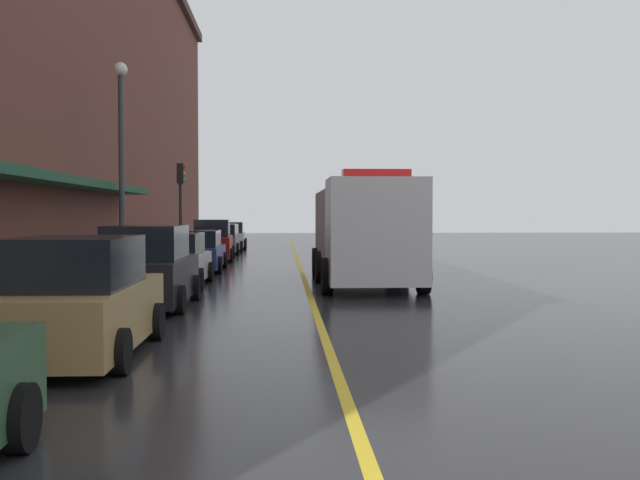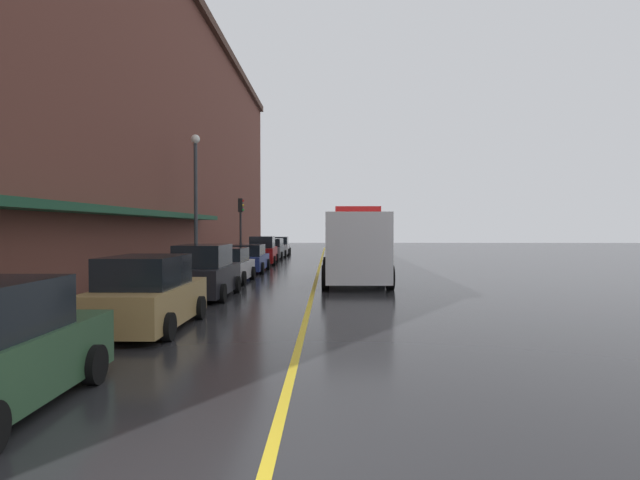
{
  "view_description": "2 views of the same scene",
  "coord_description": "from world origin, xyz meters",
  "px_view_note": "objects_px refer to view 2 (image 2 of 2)",
  "views": [
    {
      "loc": [
        -0.75,
        -3.47,
        2.18
      ],
      "look_at": [
        0.45,
        19.49,
        1.37
      ],
      "focal_mm": 41.28,
      "sensor_mm": 36.0,
      "label": 1
    },
    {
      "loc": [
        0.67,
        -5.07,
        2.54
      ],
      "look_at": [
        0.12,
        23.51,
        1.84
      ],
      "focal_mm": 29.6,
      "sensor_mm": 36.0,
      "label": 2
    }
  ],
  "objects_px": {
    "street_lamp_left": "(196,189)",
    "traffic_light_near": "(241,218)",
    "parking_meter_2": "(240,249)",
    "parked_car_2": "(204,273)",
    "box_truck": "(354,247)",
    "parked_car_3": "(229,266)",
    "parked_car_6": "(272,249)",
    "parked_car_1": "(148,295)",
    "parked_car_4": "(248,259)",
    "parking_meter_0": "(241,249)",
    "parking_meter_1": "(241,249)",
    "parked_car_7": "(279,247)",
    "parked_car_5": "(263,251)"
  },
  "relations": [
    {
      "from": "traffic_light_near",
      "to": "parking_meter_2",
      "type": "bearing_deg",
      "value": 104.59
    },
    {
      "from": "parked_car_3",
      "to": "traffic_light_near",
      "type": "bearing_deg",
      "value": 7.76
    },
    {
      "from": "parked_car_3",
      "to": "parking_meter_0",
      "type": "bearing_deg",
      "value": 7.81
    },
    {
      "from": "parked_car_7",
      "to": "street_lamp_left",
      "type": "distance_m",
      "value": 22.3
    },
    {
      "from": "parked_car_4",
      "to": "parking_meter_0",
      "type": "bearing_deg",
      "value": 13.07
    },
    {
      "from": "parked_car_7",
      "to": "parking_meter_0",
      "type": "xyz_separation_m",
      "value": [
        -1.41,
        -12.32,
        0.27
      ]
    },
    {
      "from": "parked_car_3",
      "to": "parked_car_4",
      "type": "height_order",
      "value": "parked_car_3"
    },
    {
      "from": "box_truck",
      "to": "traffic_light_near",
      "type": "height_order",
      "value": "traffic_light_near"
    },
    {
      "from": "parked_car_3",
      "to": "parked_car_7",
      "type": "distance_m",
      "value": 23.79
    },
    {
      "from": "parked_car_5",
      "to": "parked_car_4",
      "type": "bearing_deg",
      "value": 177.52
    },
    {
      "from": "parked_car_4",
      "to": "parking_meter_0",
      "type": "xyz_separation_m",
      "value": [
        -1.34,
        5.53,
        0.32
      ]
    },
    {
      "from": "parked_car_6",
      "to": "street_lamp_left",
      "type": "height_order",
      "value": "street_lamp_left"
    },
    {
      "from": "parked_car_6",
      "to": "parking_meter_2",
      "type": "height_order",
      "value": "parked_car_6"
    },
    {
      "from": "parking_meter_2",
      "to": "parked_car_2",
      "type": "bearing_deg",
      "value": -84.81
    },
    {
      "from": "parked_car_4",
      "to": "box_truck",
      "type": "bearing_deg",
      "value": -134.9
    },
    {
      "from": "parked_car_3",
      "to": "parking_meter_2",
      "type": "bearing_deg",
      "value": 7.93
    },
    {
      "from": "parking_meter_0",
      "to": "parking_meter_1",
      "type": "xyz_separation_m",
      "value": [
        0.0,
        -0.15,
        0.0
      ]
    },
    {
      "from": "parked_car_1",
      "to": "parked_car_4",
      "type": "distance_m",
      "value": 16.98
    },
    {
      "from": "parked_car_3",
      "to": "parked_car_4",
      "type": "distance_m",
      "value": 5.94
    },
    {
      "from": "parked_car_6",
      "to": "parking_meter_0",
      "type": "distance_m",
      "value": 7.09
    },
    {
      "from": "parking_meter_0",
      "to": "traffic_light_near",
      "type": "distance_m",
      "value": 2.14
    },
    {
      "from": "parked_car_5",
      "to": "parking_meter_0",
      "type": "bearing_deg",
      "value": 116.19
    },
    {
      "from": "parking_meter_0",
      "to": "parking_meter_2",
      "type": "relative_size",
      "value": 1.0
    },
    {
      "from": "parking_meter_0",
      "to": "parking_meter_1",
      "type": "relative_size",
      "value": 1.0
    },
    {
      "from": "street_lamp_left",
      "to": "parking_meter_0",
      "type": "bearing_deg",
      "value": 86.42
    },
    {
      "from": "box_truck",
      "to": "parking_meter_1",
      "type": "bearing_deg",
      "value": -147.18
    },
    {
      "from": "box_truck",
      "to": "parking_meter_2",
      "type": "distance_m",
      "value": 13.12
    },
    {
      "from": "parked_car_2",
      "to": "box_truck",
      "type": "distance_m",
      "value": 7.83
    },
    {
      "from": "parking_meter_2",
      "to": "street_lamp_left",
      "type": "xyz_separation_m",
      "value": [
        -0.6,
        -9.39,
        3.34
      ]
    },
    {
      "from": "parked_car_6",
      "to": "street_lamp_left",
      "type": "distance_m",
      "value": 17.05
    },
    {
      "from": "street_lamp_left",
      "to": "traffic_light_near",
      "type": "height_order",
      "value": "street_lamp_left"
    },
    {
      "from": "parked_car_3",
      "to": "box_truck",
      "type": "xyz_separation_m",
      "value": [
        5.76,
        0.27,
        0.86
      ]
    },
    {
      "from": "box_truck",
      "to": "street_lamp_left",
      "type": "xyz_separation_m",
      "value": [
        -7.74,
        1.6,
        2.79
      ]
    },
    {
      "from": "parked_car_4",
      "to": "parked_car_5",
      "type": "bearing_deg",
      "value": -0.92
    },
    {
      "from": "box_truck",
      "to": "parking_meter_1",
      "type": "distance_m",
      "value": 13.17
    },
    {
      "from": "parked_car_2",
      "to": "parked_car_1",
      "type": "bearing_deg",
      "value": -179.46
    },
    {
      "from": "parked_car_5",
      "to": "parking_meter_1",
      "type": "distance_m",
      "value": 1.65
    },
    {
      "from": "parked_car_3",
      "to": "parked_car_5",
      "type": "height_order",
      "value": "parked_car_5"
    },
    {
      "from": "parked_car_3",
      "to": "traffic_light_near",
      "type": "relative_size",
      "value": 0.97
    },
    {
      "from": "parked_car_3",
      "to": "parked_car_4",
      "type": "relative_size",
      "value": 0.85
    },
    {
      "from": "parked_car_2",
      "to": "traffic_light_near",
      "type": "distance_m",
      "value": 16.35
    },
    {
      "from": "parked_car_2",
      "to": "parking_meter_2",
      "type": "height_order",
      "value": "parked_car_2"
    },
    {
      "from": "parked_car_1",
      "to": "parked_car_3",
      "type": "relative_size",
      "value": 1.08
    },
    {
      "from": "parked_car_3",
      "to": "parking_meter_0",
      "type": "distance_m",
      "value": 11.55
    },
    {
      "from": "parked_car_2",
      "to": "traffic_light_near",
      "type": "bearing_deg",
      "value": 5.52
    },
    {
      "from": "parked_car_5",
      "to": "street_lamp_left",
      "type": "xyz_separation_m",
      "value": [
        -1.98,
        -10.34,
        3.51
      ]
    },
    {
      "from": "parked_car_5",
      "to": "traffic_light_near",
      "type": "xyz_separation_m",
      "value": [
        -1.32,
        -1.18,
        2.27
      ]
    },
    {
      "from": "parked_car_4",
      "to": "traffic_light_near",
      "type": "relative_size",
      "value": 1.14
    },
    {
      "from": "parked_car_2",
      "to": "parking_meter_0",
      "type": "height_order",
      "value": "parked_car_2"
    },
    {
      "from": "street_lamp_left",
      "to": "traffic_light_near",
      "type": "distance_m",
      "value": 9.26
    }
  ]
}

